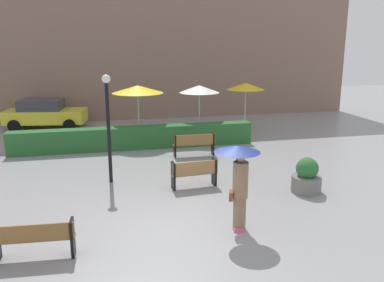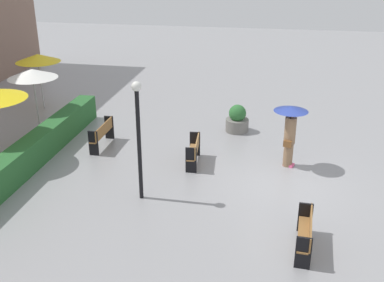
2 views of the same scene
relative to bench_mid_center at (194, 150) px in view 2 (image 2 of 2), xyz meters
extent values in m
plane|color=gray|center=(-0.79, -3.00, -0.52)|extent=(60.00, 60.00, 0.00)
cube|color=#9E7242|center=(0.00, 0.06, -0.08)|extent=(1.53, 0.39, 0.04)
cube|color=#9E7242|center=(0.01, -0.10, 0.16)|extent=(1.51, 0.16, 0.43)
cube|color=black|center=(-0.70, -0.02, -0.07)|extent=(0.09, 0.37, 0.89)
cube|color=black|center=(0.69, 0.10, -0.07)|extent=(0.09, 0.37, 0.89)
cube|color=olive|center=(-4.37, -3.50, -0.07)|extent=(1.71, 0.38, 0.04)
cube|color=olive|center=(-4.38, -3.66, 0.14)|extent=(1.69, 0.15, 0.38)
cube|color=black|center=(-5.15, -3.47, -0.10)|extent=(0.08, 0.37, 0.85)
cube|color=black|center=(-3.59, -3.57, -0.10)|extent=(0.08, 0.37, 0.85)
cube|color=olive|center=(0.85, 3.67, -0.04)|extent=(1.74, 0.27, 0.04)
cube|color=olive|center=(0.84, 3.53, 0.19)|extent=(1.73, 0.06, 0.43)
cube|color=black|center=(0.04, 3.66, -0.06)|extent=(0.06, 0.35, 0.93)
cube|color=black|center=(1.65, 3.64, -0.06)|extent=(0.06, 0.35, 0.93)
cylinder|color=#8C6B4C|center=(0.41, -3.17, -0.10)|extent=(0.32, 0.32, 0.84)
cube|color=#F2598C|center=(0.39, -3.23, -0.48)|extent=(0.35, 0.39, 0.08)
cylinder|color=#8C6B4C|center=(0.41, -3.17, 0.78)|extent=(0.38, 0.38, 0.91)
sphere|color=tan|center=(0.41, -3.17, 1.34)|extent=(0.21, 0.21, 0.21)
cube|color=brown|center=(0.19, -3.12, 0.38)|extent=(0.19, 0.30, 0.22)
cylinder|color=black|center=(0.31, -3.14, 1.12)|extent=(0.02, 0.02, 0.90)
cone|color=navy|center=(0.31, -3.14, 1.57)|extent=(1.13, 1.13, 0.16)
cylinder|color=slate|center=(3.33, -1.17, -0.26)|extent=(0.93, 0.93, 0.51)
sphere|color=#2D6B33|center=(3.33, -1.17, 0.25)|extent=(0.70, 0.70, 0.70)
cylinder|color=black|center=(-2.62, 1.14, 1.15)|extent=(0.12, 0.12, 3.33)
sphere|color=white|center=(-2.62, 1.14, 2.93)|extent=(0.28, 0.28, 0.28)
cylinder|color=silver|center=(1.81, 6.67, 0.69)|extent=(0.06, 0.06, 2.42)
cone|color=white|center=(1.81, 6.67, 1.90)|extent=(1.91, 1.91, 0.35)
cylinder|color=silver|center=(4.63, 7.90, 0.66)|extent=(0.06, 0.06, 2.36)
cone|color=yellow|center=(4.63, 7.90, 1.84)|extent=(1.98, 1.98, 0.35)
cube|color=#28602D|center=(-1.41, 5.40, -0.03)|extent=(10.61, 0.70, 0.98)
camera|label=1|loc=(-2.84, -11.98, 4.04)|focal=37.58mm
camera|label=2|loc=(-14.40, -2.54, 6.46)|focal=43.69mm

